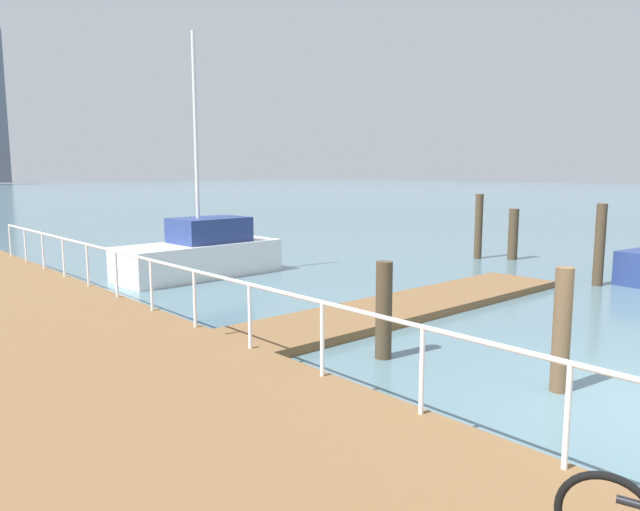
{
  "coord_description": "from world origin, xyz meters",
  "views": [
    {
      "loc": [
        -8.45,
        -2.65,
        3.23
      ],
      "look_at": [
        -1.19,
        5.55,
        1.67
      ],
      "focal_mm": 33.25,
      "sensor_mm": 36.0,
      "label": 1
    }
  ],
  "objects": [
    {
      "name": "ground_plane",
      "position": [
        0.0,
        20.0,
        0.0
      ],
      "size": [
        300.0,
        300.0,
        0.0
      ],
      "primitive_type": "plane",
      "color": "slate"
    },
    {
      "name": "dock_piling_4",
      "position": [
        10.52,
        9.84,
        1.2
      ],
      "size": [
        0.28,
        0.28,
        2.4
      ],
      "primitive_type": "cylinder",
      "color": "#473826",
      "rests_on": "ground_plane"
    },
    {
      "name": "dock_piling_3",
      "position": [
        8.5,
        4.53,
        1.17
      ],
      "size": [
        0.29,
        0.29,
        2.34
      ],
      "primitive_type": "cylinder",
      "color": "#473826",
      "rests_on": "ground_plane"
    },
    {
      "name": "floating_dock",
      "position": [
        1.9,
        6.17,
        0.09
      ],
      "size": [
        10.81,
        2.0,
        0.18
      ],
      "primitive_type": "cube",
      "color": "brown",
      "rests_on": "ground_plane"
    },
    {
      "name": "dock_piling_0",
      "position": [
        11.27,
        8.85,
        0.94
      ],
      "size": [
        0.35,
        0.35,
        1.87
      ],
      "primitive_type": "cylinder",
      "color": "#473826",
      "rests_on": "ground_plane"
    },
    {
      "name": "dock_piling_1",
      "position": [
        -0.22,
        1.3,
        0.93
      ],
      "size": [
        0.26,
        0.26,
        1.86
      ],
      "primitive_type": "cylinder",
      "color": "brown",
      "rests_on": "ground_plane"
    },
    {
      "name": "dock_piling_2",
      "position": [
        -1.0,
        4.09,
        0.85
      ],
      "size": [
        0.29,
        0.29,
        1.71
      ],
      "primitive_type": "cylinder",
      "color": "#473826",
      "rests_on": "ground_plane"
    },
    {
      "name": "boardwalk_railing",
      "position": [
        -3.15,
        6.78,
        1.24
      ],
      "size": [
        0.06,
        24.5,
        1.08
      ],
      "color": "white",
      "rests_on": "boardwalk"
    },
    {
      "name": "moored_boat_2",
      "position": [
        0.88,
        13.42,
        0.73
      ],
      "size": [
        5.15,
        2.17,
        7.34
      ],
      "color": "white",
      "rests_on": "ground_plane"
    }
  ]
}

